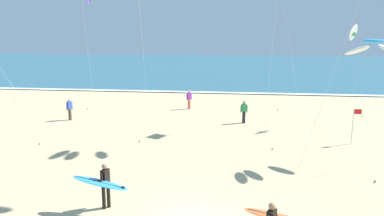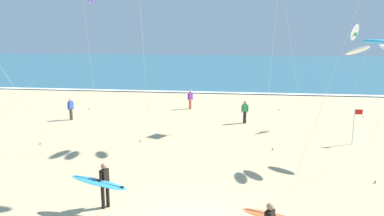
{
  "view_description": "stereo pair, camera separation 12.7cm",
  "coord_description": "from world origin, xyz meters",
  "px_view_note": "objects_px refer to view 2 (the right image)",
  "views": [
    {
      "loc": [
        1.49,
        -11.07,
        6.38
      ],
      "look_at": [
        -0.67,
        6.39,
        2.71
      ],
      "focal_mm": 34.88,
      "sensor_mm": 36.0,
      "label": 1
    },
    {
      "loc": [
        1.62,
        -11.05,
        6.38
      ],
      "look_at": [
        -0.67,
        6.39,
        2.71
      ],
      "focal_mm": 34.88,
      "sensor_mm": 36.0,
      "label": 2
    }
  ],
  "objects_px": {
    "bystander_blue_top": "(71,109)",
    "bystander_purple_top": "(190,99)",
    "kite_delta_ivory_distant": "(354,33)",
    "lifeguard_flag": "(355,123)",
    "kite_arc_cobalt_low": "(375,47)",
    "bystander_green_top": "(245,112)",
    "surfer_trailing": "(102,183)"
  },
  "relations": [
    {
      "from": "bystander_purple_top",
      "to": "bystander_blue_top",
      "type": "relative_size",
      "value": 1.0
    },
    {
      "from": "bystander_green_top",
      "to": "bystander_blue_top",
      "type": "height_order",
      "value": "same"
    },
    {
      "from": "kite_arc_cobalt_low",
      "to": "bystander_blue_top",
      "type": "relative_size",
      "value": 3.76
    },
    {
      "from": "kite_arc_cobalt_low",
      "to": "bystander_green_top",
      "type": "xyz_separation_m",
      "value": [
        -5.85,
        7.0,
        -4.79
      ]
    },
    {
      "from": "kite_arc_cobalt_low",
      "to": "bystander_purple_top",
      "type": "xyz_separation_m",
      "value": [
        -10.28,
        11.28,
        -4.79
      ]
    },
    {
      "from": "bystander_blue_top",
      "to": "lifeguard_flag",
      "type": "bearing_deg",
      "value": -10.89
    },
    {
      "from": "bystander_green_top",
      "to": "kite_arc_cobalt_low",
      "type": "bearing_deg",
      "value": -50.12
    },
    {
      "from": "kite_arc_cobalt_low",
      "to": "bystander_purple_top",
      "type": "bearing_deg",
      "value": 132.35
    },
    {
      "from": "kite_delta_ivory_distant",
      "to": "bystander_blue_top",
      "type": "xyz_separation_m",
      "value": [
        -19.47,
        -1.19,
        -5.43
      ]
    },
    {
      "from": "kite_arc_cobalt_low",
      "to": "kite_delta_ivory_distant",
      "type": "relative_size",
      "value": 0.88
    },
    {
      "from": "kite_arc_cobalt_low",
      "to": "bystander_blue_top",
      "type": "distance_m",
      "value": 19.99
    },
    {
      "from": "surfer_trailing",
      "to": "lifeguard_flag",
      "type": "height_order",
      "value": "lifeguard_flag"
    },
    {
      "from": "bystander_green_top",
      "to": "lifeguard_flag",
      "type": "relative_size",
      "value": 0.76
    },
    {
      "from": "kite_delta_ivory_distant",
      "to": "bystander_green_top",
      "type": "height_order",
      "value": "kite_delta_ivory_distant"
    },
    {
      "from": "kite_delta_ivory_distant",
      "to": "lifeguard_flag",
      "type": "distance_m",
      "value": 6.94
    },
    {
      "from": "bystander_green_top",
      "to": "bystander_blue_top",
      "type": "xyz_separation_m",
      "value": [
        -12.5,
        -0.65,
        0.0
      ]
    },
    {
      "from": "bystander_purple_top",
      "to": "bystander_blue_top",
      "type": "xyz_separation_m",
      "value": [
        -8.06,
        -4.93,
        0.0
      ]
    },
    {
      "from": "kite_arc_cobalt_low",
      "to": "bystander_green_top",
      "type": "height_order",
      "value": "kite_arc_cobalt_low"
    },
    {
      "from": "bystander_green_top",
      "to": "bystander_purple_top",
      "type": "height_order",
      "value": "same"
    },
    {
      "from": "kite_arc_cobalt_low",
      "to": "lifeguard_flag",
      "type": "relative_size",
      "value": 2.85
    },
    {
      "from": "surfer_trailing",
      "to": "lifeguard_flag",
      "type": "relative_size",
      "value": 1.08
    },
    {
      "from": "kite_delta_ivory_distant",
      "to": "bystander_blue_top",
      "type": "height_order",
      "value": "kite_delta_ivory_distant"
    },
    {
      "from": "surfer_trailing",
      "to": "bystander_green_top",
      "type": "xyz_separation_m",
      "value": [
        5.17,
        13.69,
        -0.23
      ]
    },
    {
      "from": "surfer_trailing",
      "to": "kite_delta_ivory_distant",
      "type": "distance_m",
      "value": 19.41
    },
    {
      "from": "kite_arc_cobalt_low",
      "to": "lifeguard_flag",
      "type": "height_order",
      "value": "kite_arc_cobalt_low"
    },
    {
      "from": "bystander_purple_top",
      "to": "bystander_green_top",
      "type": "bearing_deg",
      "value": -44.0
    },
    {
      "from": "kite_delta_ivory_distant",
      "to": "bystander_purple_top",
      "type": "distance_m",
      "value": 13.17
    },
    {
      "from": "kite_delta_ivory_distant",
      "to": "bystander_purple_top",
      "type": "bearing_deg",
      "value": 161.83
    },
    {
      "from": "bystander_blue_top",
      "to": "bystander_purple_top",
      "type": "bearing_deg",
      "value": 31.47
    },
    {
      "from": "kite_delta_ivory_distant",
      "to": "bystander_green_top",
      "type": "xyz_separation_m",
      "value": [
        -6.97,
        -0.54,
        -5.43
      ]
    },
    {
      "from": "kite_delta_ivory_distant",
      "to": "lifeguard_flag",
      "type": "relative_size",
      "value": 3.25
    },
    {
      "from": "surfer_trailing",
      "to": "lifeguard_flag",
      "type": "bearing_deg",
      "value": 39.98
    }
  ]
}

